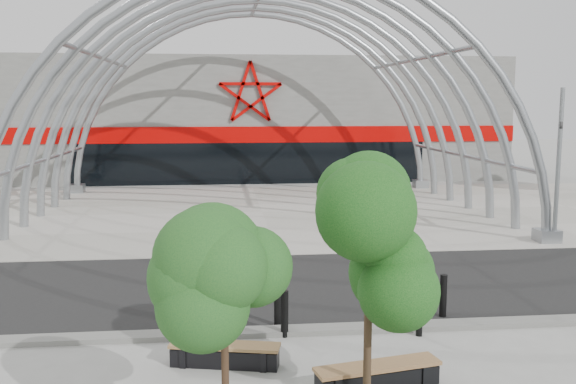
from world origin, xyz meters
name	(u,v)px	position (x,y,z in m)	size (l,w,h in m)	color
ground	(306,329)	(0.00, 0.00, 0.00)	(140.00, 140.00, 0.00)	gray
road	(290,285)	(0.00, 3.50, 0.01)	(140.00, 7.00, 0.02)	black
forecourt	(262,212)	(0.00, 15.50, 0.02)	(60.00, 17.00, 0.04)	#A6A296
kerb	(308,330)	(0.00, -0.25, 0.06)	(60.00, 0.50, 0.12)	slate
arena_building	(246,117)	(0.00, 33.45, 3.99)	(34.00, 15.24, 8.00)	slate
vault_canopy	(262,212)	(0.00, 15.50, 0.02)	(20.80, 15.80, 20.36)	#90969A
signal_pole	(558,164)	(10.13, 7.73, 2.95)	(0.33, 0.80, 5.64)	gray
street_tree_0	(224,295)	(-1.88, -5.16, 2.45)	(1.49, 1.49, 3.41)	#321F13
street_tree_1	(369,245)	(0.48, -3.97, 2.86)	(1.68, 1.68, 3.98)	#34291A
bench_0	(225,355)	(-1.87, -1.89, 0.22)	(2.22, 0.94, 0.45)	black
bench_1	(378,377)	(0.85, -3.25, 0.24)	(2.39, 0.98, 0.49)	black
bollard_0	(207,302)	(-2.26, 0.56, 0.52)	(0.17, 0.17, 1.05)	black
bollard_1	(285,314)	(-0.55, -0.43, 0.53)	(0.17, 0.17, 1.05)	black
bollard_2	(278,304)	(-0.64, 0.23, 0.53)	(0.17, 0.17, 1.07)	black
bollard_3	(419,316)	(2.43, -0.69, 0.45)	(0.14, 0.14, 0.90)	black
bollard_4	(443,296)	(3.37, 0.45, 0.53)	(0.17, 0.17, 1.05)	black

